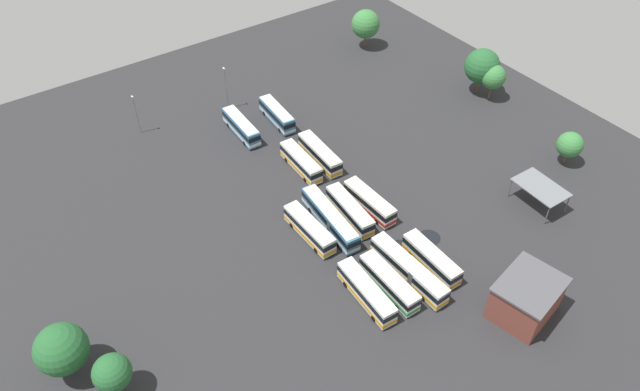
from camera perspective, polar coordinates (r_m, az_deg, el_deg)
ground_plane at (r=107.17m, az=-0.50°, el=-0.13°), size 126.26×126.26×0.00m
bus_row0_slot0 at (r=95.93m, az=10.57°, el=-5.96°), size 11.15×2.81×3.57m
bus_row0_slot1 at (r=93.89m, az=8.45°, el=-7.00°), size 15.14×3.05×3.57m
bus_row0_slot2 at (r=91.90m, az=6.60°, el=-8.21°), size 11.62×2.78×3.57m
bus_row0_slot3 at (r=90.42m, az=4.44°, el=-9.14°), size 12.15×3.34×3.57m
bus_row1_slot0 at (r=103.80m, az=4.75°, el=-0.61°), size 11.26×2.95×3.57m
bus_row1_slot1 at (r=102.05m, az=2.85°, el=-1.42°), size 11.85×3.63×3.57m
bus_row1_slot2 at (r=100.52m, az=0.97°, el=-2.20°), size 15.25×3.98×3.57m
bus_row1_slot3 at (r=98.82m, az=-1.01°, el=-3.19°), size 11.49×2.79×3.57m
bus_row2_slot0 at (r=113.57m, az=-0.02°, el=4.01°), size 11.97×3.30×3.57m
bus_row2_slot1 at (r=111.72m, az=-1.82°, el=3.23°), size 11.19×3.09×3.57m
bus_row3_slot0 at (r=124.22m, az=-4.13°, el=7.71°), size 11.28×3.43×3.57m
bus_row3_slot2 at (r=121.49m, az=-7.52°, el=6.52°), size 11.81×3.12×3.57m
depot_building at (r=92.63m, az=19.03°, el=-9.21°), size 9.77×11.19×6.54m
maintenance_shelter at (r=109.95m, az=20.30°, el=0.71°), size 9.11×5.99×4.14m
lamp_post_far_corner at (r=127.77m, az=-8.94°, el=10.20°), size 0.56×0.28×9.75m
lamp_post_near_entrance at (r=124.76m, az=-17.10°, el=7.52°), size 0.56×0.28×8.64m
tree_northwest at (r=86.85m, az=-23.41°, el=-13.29°), size 7.03×7.03×9.02m
tree_west_edge at (r=134.35m, az=16.18°, el=10.81°), size 5.26×5.26×8.14m
tree_east_edge at (r=120.96m, az=22.70°, el=4.48°), size 4.89×4.89×6.83m
tree_northeast at (r=149.46m, az=4.37°, el=15.97°), size 6.82×6.82×9.46m
tree_north_edge at (r=135.58m, az=15.18°, el=11.80°), size 7.54×7.54×10.22m
tree_south_edge at (r=83.23m, az=-19.20°, el=-15.66°), size 5.05×5.05×7.47m
puddle_near_shelter at (r=101.67m, az=10.37°, el=-3.97°), size 3.76×3.76×0.01m
puddle_back_corner at (r=99.81m, az=7.58°, el=-4.65°), size 2.26×2.26×0.01m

